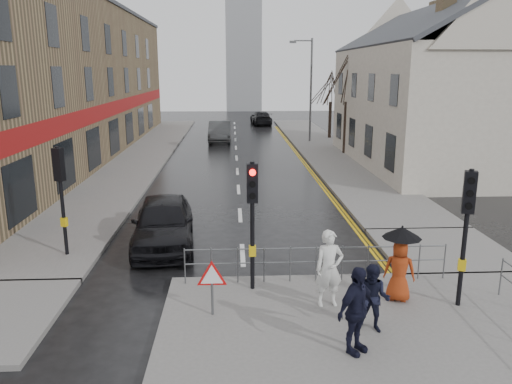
{
  "coord_description": "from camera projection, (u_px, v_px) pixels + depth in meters",
  "views": [
    {
      "loc": [
        -0.3,
        -11.97,
        5.75
      ],
      "look_at": [
        0.55,
        5.49,
        1.46
      ],
      "focal_mm": 35.0,
      "sensor_mm": 36.0,
      "label": 1
    }
  ],
  "objects": [
    {
      "name": "tree_near",
      "position": [
        347.0,
        79.0,
        33.47
      ],
      "size": [
        2.4,
        2.4,
        6.58
      ],
      "color": "black",
      "rests_on": "right_pavement"
    },
    {
      "name": "guard_railing_front",
      "position": [
        316.0,
        256.0,
        13.47
      ],
      "size": [
        7.14,
        0.04,
        1.0
      ],
      "color": "#595B5E",
      "rests_on": "near_pavement"
    },
    {
      "name": "traffic_signal_near_right",
      "position": [
        467.0,
        214.0,
        11.69
      ],
      "size": [
        0.34,
        0.33,
        3.4
      ],
      "color": "black",
      "rests_on": "near_pavement"
    },
    {
      "name": "pedestrian_a",
      "position": [
        329.0,
        268.0,
        12.02
      ],
      "size": [
        0.75,
        0.54,
        1.91
      ],
      "primitive_type": "imported",
      "rotation": [
        0.0,
        0.0,
        0.12
      ],
      "color": "silver",
      "rests_on": "near_pavement"
    },
    {
      "name": "traffic_signal_near_left",
      "position": [
        252.0,
        204.0,
        12.61
      ],
      "size": [
        0.28,
        0.27,
        3.4
      ],
      "color": "black",
      "rests_on": "near_pavement"
    },
    {
      "name": "pedestrian_d",
      "position": [
        356.0,
        310.0,
        9.99
      ],
      "size": [
        1.12,
        1.03,
        1.84
      ],
      "primitive_type": "imported",
      "rotation": [
        0.0,
        0.0,
        0.69
      ],
      "color": "black",
      "rests_on": "near_pavement"
    },
    {
      "name": "right_pavement",
      "position": [
        322.0,
        147.0,
        37.54
      ],
      "size": [
        4.0,
        40.0,
        0.14
      ],
      "primitive_type": "cube",
      "color": "#605E5B",
      "rests_on": "ground"
    },
    {
      "name": "building_left_terrace",
      "position": [
        52.0,
        82.0,
        32.58
      ],
      "size": [
        8.0,
        42.0,
        10.0
      ],
      "primitive_type": "cube",
      "color": "olive",
      "rests_on": "ground"
    },
    {
      "name": "traffic_signal_far_left",
      "position": [
        60.0,
        182.0,
        15.07
      ],
      "size": [
        0.34,
        0.33,
        3.4
      ],
      "color": "black",
      "rests_on": "left_pavement"
    },
    {
      "name": "church_tower",
      "position": [
        243.0,
        46.0,
        71.06
      ],
      "size": [
        5.0,
        5.0,
        18.0
      ],
      "primitive_type": "cube",
      "color": "gray",
      "rests_on": "ground"
    },
    {
      "name": "tree_far",
      "position": [
        331.0,
        86.0,
        41.42
      ],
      "size": [
        2.4,
        2.4,
        5.64
      ],
      "color": "black",
      "rests_on": "right_pavement"
    },
    {
      "name": "car_parked",
      "position": [
        163.0,
        222.0,
        16.56
      ],
      "size": [
        2.36,
        5.0,
        1.65
      ],
      "primitive_type": "imported",
      "rotation": [
        0.0,
        0.0,
        0.08
      ],
      "color": "black",
      "rests_on": "ground"
    },
    {
      "name": "car_mid",
      "position": [
        220.0,
        131.0,
        40.94
      ],
      "size": [
        1.78,
        5.05,
        1.66
      ],
      "primitive_type": "imported",
      "rotation": [
        0.0,
        0.0,
        -0.0
      ],
      "color": "#3E4042",
      "rests_on": "ground"
    },
    {
      "name": "left_pavement",
      "position": [
        144.0,
        153.0,
        34.99
      ],
      "size": [
        4.0,
        44.0,
        0.14
      ],
      "primitive_type": "cube",
      "color": "#605E5B",
      "rests_on": "ground"
    },
    {
      "name": "pedestrian_with_umbrella",
      "position": [
        400.0,
        259.0,
        12.26
      ],
      "size": [
        0.96,
        0.96,
        1.92
      ],
      "color": "#953111",
      "rests_on": "near_pavement"
    },
    {
      "name": "near_pavement",
      "position": [
        403.0,
        369.0,
        9.73
      ],
      "size": [
        10.0,
        9.0,
        0.14
      ],
      "primitive_type": "cube",
      "color": "#605E5B",
      "rests_on": "ground"
    },
    {
      "name": "pavement_bridge_right",
      "position": [
        442.0,
        250.0,
        16.2
      ],
      "size": [
        4.0,
        4.2,
        0.14
      ],
      "primitive_type": "cube",
      "color": "#605E5B",
      "rests_on": "ground"
    },
    {
      "name": "building_right_cream",
      "position": [
        436.0,
        86.0,
        29.89
      ],
      "size": [
        9.0,
        16.4,
        10.1
      ],
      "color": "beige",
      "rests_on": "ground"
    },
    {
      "name": "pedestrian_b",
      "position": [
        373.0,
        298.0,
        10.86
      ],
      "size": [
        0.93,
        0.86,
        1.53
      ],
      "primitive_type": "imported",
      "rotation": [
        0.0,
        0.0,
        -0.49
      ],
      "color": "black",
      "rests_on": "near_pavement"
    },
    {
      "name": "street_lamp",
      "position": [
        309.0,
        83.0,
        39.31
      ],
      "size": [
        1.83,
        0.25,
        8.0
      ],
      "color": "#595B5E",
      "rests_on": "right_pavement"
    },
    {
      "name": "warning_sign",
      "position": [
        212.0,
        279.0,
        11.54
      ],
      "size": [
        0.8,
        0.07,
        1.35
      ],
      "color": "#595B5E",
      "rests_on": "near_pavement"
    },
    {
      "name": "car_far",
      "position": [
        261.0,
        118.0,
        53.44
      ],
      "size": [
        2.28,
        5.04,
        1.43
      ],
      "primitive_type": "imported",
      "rotation": [
        0.0,
        0.0,
        3.2
      ],
      "color": "black",
      "rests_on": "ground"
    },
    {
      "name": "ground",
      "position": [
        245.0,
        297.0,
        13.0
      ],
      "size": [
        120.0,
        120.0,
        0.0
      ],
      "primitive_type": "plane",
      "color": "black",
      "rests_on": "ground"
    }
  ]
}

